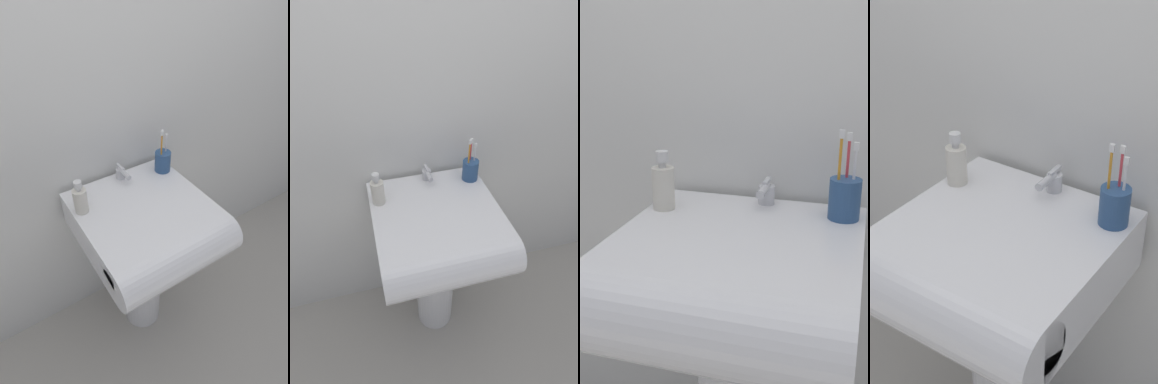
# 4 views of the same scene
# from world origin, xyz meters

# --- Properties ---
(ground_plane) EXTENTS (6.00, 6.00, 0.00)m
(ground_plane) POSITION_xyz_m (0.00, 0.00, 0.00)
(ground_plane) COLOR #ADA89E
(ground_plane) RESTS_ON ground
(wall_back) EXTENTS (5.00, 0.05, 2.40)m
(wall_back) POSITION_xyz_m (0.00, 0.30, 1.20)
(wall_back) COLOR silver
(wall_back) RESTS_ON ground
(sink_pedestal) EXTENTS (0.20, 0.20, 0.72)m
(sink_pedestal) POSITION_xyz_m (0.00, 0.00, 0.36)
(sink_pedestal) COLOR white
(sink_pedestal) RESTS_ON ground
(sink_basin) EXTENTS (0.55, 0.60, 0.17)m
(sink_basin) POSITION_xyz_m (0.00, -0.07, 0.81)
(sink_basin) COLOR white
(sink_basin) RESTS_ON sink_pedestal
(faucet) EXTENTS (0.04, 0.11, 0.07)m
(faucet) POSITION_xyz_m (0.02, 0.20, 0.93)
(faucet) COLOR silver
(faucet) RESTS_ON sink_basin
(toothbrush_cup) EXTENTS (0.08, 0.08, 0.22)m
(toothbrush_cup) POSITION_xyz_m (0.22, 0.16, 0.95)
(toothbrush_cup) COLOR #2D5184
(toothbrush_cup) RESTS_ON sink_basin
(soap_bottle) EXTENTS (0.06, 0.06, 0.15)m
(soap_bottle) POSITION_xyz_m (-0.23, 0.10, 0.96)
(soap_bottle) COLOR silver
(soap_bottle) RESTS_ON sink_basin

